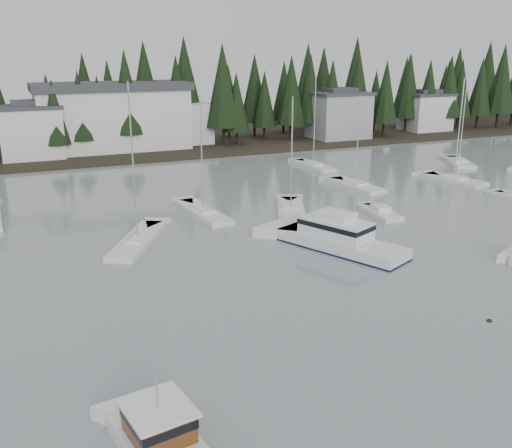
{
  "coord_description": "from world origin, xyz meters",
  "views": [
    {
      "loc": [
        -21.28,
        -14.82,
        16.67
      ],
      "look_at": [
        -2.96,
        27.32,
        2.5
      ],
      "focal_mm": 40.0,
      "sensor_mm": 36.0,
      "label": 1
    }
  ],
  "objects": [
    {
      "name": "far_shore_land",
      "position": [
        0.0,
        97.0,
        0.0
      ],
      "size": [
        240.0,
        54.0,
        1.0
      ],
      "primitive_type": "cube",
      "color": "black",
      "rests_on": "ground"
    },
    {
      "name": "conifer_treeline",
      "position": [
        0.0,
        86.0,
        0.0
      ],
      "size": [
        200.0,
        22.0,
        20.0
      ],
      "primitive_type": null,
      "color": "black",
      "rests_on": "ground"
    },
    {
      "name": "house_west",
      "position": [
        -18.0,
        79.0,
        4.65
      ],
      "size": [
        9.54,
        7.42,
        8.75
      ],
      "color": "silver",
      "rests_on": "ground"
    },
    {
      "name": "house_east_a",
      "position": [
        36.0,
        78.0,
        4.9
      ],
      "size": [
        10.6,
        8.48,
        9.25
      ],
      "color": "#999EA0",
      "rests_on": "ground"
    },
    {
      "name": "house_east_b",
      "position": [
        58.0,
        80.0,
        4.4
      ],
      "size": [
        9.54,
        7.42,
        8.25
      ],
      "color": "silver",
      "rests_on": "ground"
    },
    {
      "name": "harbor_inn",
      "position": [
        -2.96,
        82.34,
        5.78
      ],
      "size": [
        29.5,
        11.5,
        10.9
      ],
      "color": "silver",
      "rests_on": "ground"
    },
    {
      "name": "cabin_cruiser_center",
      "position": [
        3.92,
        25.13,
        0.76
      ],
      "size": [
        8.11,
        12.25,
        5.06
      ],
      "rotation": [
        0.0,
        0.0,
        1.99
      ],
      "color": "silver",
      "rests_on": "ground"
    },
    {
      "name": "sailboat_0",
      "position": [
        19.21,
        57.27,
        0.08
      ],
      "size": [
        2.64,
        9.1,
        13.41
      ],
      "rotation": [
        0.0,
        0.0,
        1.6
      ],
      "color": "silver",
      "rests_on": "ground"
    },
    {
      "name": "sailboat_2",
      "position": [
        40.79,
        50.97,
        0.07
      ],
      "size": [
        6.31,
        8.88,
        12.76
      ],
      "rotation": [
        0.0,
        0.0,
        1.12
      ],
      "color": "silver",
      "rests_on": "ground"
    },
    {
      "name": "sailboat_3",
      "position": [
        17.94,
        44.12,
        0.06
      ],
      "size": [
        3.66,
        9.04,
        11.9
      ],
      "rotation": [
        0.0,
        0.0,
        1.67
      ],
      "color": "silver",
      "rests_on": "ground"
    },
    {
      "name": "sailboat_5",
      "position": [
        5.66,
        37.79,
        0.07
      ],
      "size": [
        5.91,
        8.64,
        12.57
      ],
      "rotation": [
        0.0,
        0.0,
        1.15
      ],
      "color": "silver",
      "rests_on": "ground"
    },
    {
      "name": "sailboat_7",
      "position": [
        31.55,
        41.7,
        0.08
      ],
      "size": [
        4.54,
        9.03,
        13.74
      ],
      "rotation": [
        0.0,
        0.0,
        1.76
      ],
      "color": "silver",
      "rests_on": "ground"
    },
    {
      "name": "sailboat_8",
      "position": [
        -11.73,
        33.71,
        0.08
      ],
      "size": [
        7.43,
        10.4,
        14.67
      ],
      "rotation": [
        0.0,
        0.0,
        1.05
      ],
      "color": "silver",
      "rests_on": "ground"
    },
    {
      "name": "sailboat_10",
      "position": [
        -3.42,
        40.17,
        0.06
      ],
      "size": [
        3.24,
        10.4,
        12.33
      ],
      "rotation": [
        0.0,
        0.0,
        1.65
      ],
      "color": "silver",
      "rests_on": "ground"
    },
    {
      "name": "runabout_1",
      "position": [
        13.5,
        32.55,
        0.13
      ],
      "size": [
        2.85,
        6.25,
        1.42
      ],
      "rotation": [
        0.0,
        0.0,
        1.46
      ],
      "color": "silver",
      "rests_on": "ground"
    },
    {
      "name": "mooring_buoy_dark",
      "position": [
        5.54,
        9.43,
        0.0
      ],
      "size": [
        0.36,
        0.36,
        0.36
      ],
      "primitive_type": "sphere",
      "color": "black",
      "rests_on": "ground"
    }
  ]
}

